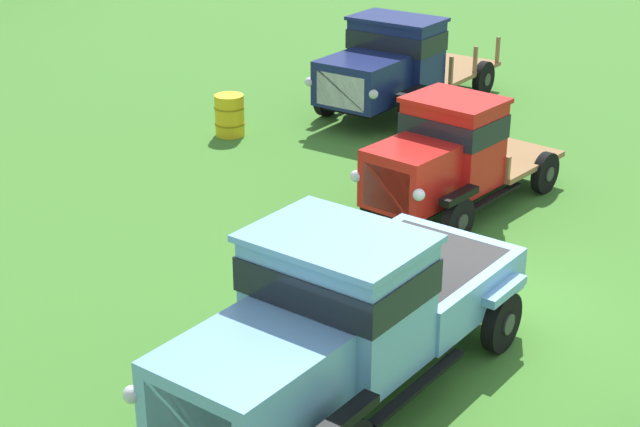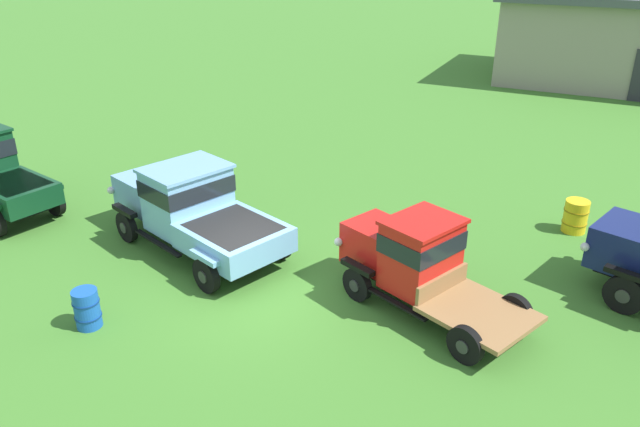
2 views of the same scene
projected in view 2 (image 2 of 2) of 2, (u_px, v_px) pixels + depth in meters
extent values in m
plane|color=#3D7528|center=(259.00, 290.00, 14.28)|extent=(240.00, 240.00, 0.00)
cylinder|color=black|center=(0.00, 175.00, 19.52)|extent=(0.94, 0.38, 0.92)
cylinder|color=#2D2D2D|center=(3.00, 174.00, 19.60)|extent=(0.32, 0.10, 0.32)
cylinder|color=black|center=(54.00, 200.00, 17.78)|extent=(0.94, 0.38, 0.92)
cylinder|color=#2D2D2D|center=(58.00, 199.00, 17.86)|extent=(0.32, 0.10, 0.32)
cube|color=black|center=(19.00, 183.00, 18.81)|extent=(1.67, 0.49, 0.05)
cube|color=#0F381E|center=(16.00, 192.00, 17.17)|extent=(2.48, 2.00, 0.60)
cube|color=black|center=(14.00, 183.00, 17.06)|extent=(2.08, 1.70, 0.06)
cube|color=#0F381E|center=(51.00, 183.00, 17.57)|extent=(1.03, 0.41, 0.12)
cylinder|color=black|center=(127.00, 227.00, 16.32)|extent=(0.84, 0.44, 0.83)
cylinder|color=#2D2D2D|center=(123.00, 228.00, 16.25)|extent=(0.28, 0.12, 0.29)
cylinder|color=black|center=(196.00, 203.00, 17.72)|extent=(0.84, 0.44, 0.83)
cylinder|color=#2D2D2D|center=(199.00, 202.00, 17.78)|extent=(0.28, 0.12, 0.29)
cylinder|color=black|center=(206.00, 275.00, 14.06)|extent=(0.84, 0.44, 0.83)
cylinder|color=#2D2D2D|center=(202.00, 277.00, 13.99)|extent=(0.28, 0.12, 0.29)
cylinder|color=black|center=(279.00, 244.00, 15.46)|extent=(0.84, 0.44, 0.83)
cylinder|color=#2D2D2D|center=(282.00, 242.00, 15.53)|extent=(0.28, 0.12, 0.29)
cube|color=black|center=(196.00, 230.00, 15.98)|extent=(5.20, 2.79, 0.12)
cube|color=#70A3D1|center=(155.00, 192.00, 16.95)|extent=(2.25, 2.05, 0.88)
cube|color=silver|center=(138.00, 185.00, 17.54)|extent=(0.45, 1.16, 0.66)
sphere|color=silver|center=(111.00, 190.00, 16.99)|extent=(0.20, 0.20, 0.20)
sphere|color=silver|center=(163.00, 175.00, 18.04)|extent=(0.20, 0.20, 0.20)
cube|color=black|center=(124.00, 211.00, 16.12)|extent=(0.97, 0.50, 0.12)
cube|color=black|center=(195.00, 188.00, 17.52)|extent=(0.97, 0.50, 0.12)
cube|color=#70A3D1|center=(188.00, 198.00, 15.78)|extent=(1.94, 2.27, 1.52)
cube|color=black|center=(187.00, 185.00, 15.63)|extent=(2.00, 2.33, 0.43)
cube|color=#70A3D1|center=(185.00, 168.00, 15.44)|extent=(2.10, 2.40, 0.08)
cube|color=black|center=(158.00, 243.00, 15.36)|extent=(1.88, 0.77, 0.05)
cube|color=black|center=(227.00, 217.00, 16.73)|extent=(1.88, 0.77, 0.05)
cube|color=#70A3D1|center=(234.00, 237.00, 14.80)|extent=(2.82, 2.65, 0.60)
cube|color=black|center=(233.00, 227.00, 14.68)|extent=(2.38, 2.24, 0.06)
cube|color=#70A3D1|center=(205.00, 257.00, 13.87)|extent=(0.93, 0.49, 0.12)
cube|color=#70A3D1|center=(278.00, 227.00, 15.27)|extent=(0.93, 0.49, 0.12)
cylinder|color=black|center=(357.00, 284.00, 13.77)|extent=(0.78, 0.45, 0.77)
cylinder|color=#2D2D2D|center=(354.00, 286.00, 13.71)|extent=(0.26, 0.13, 0.27)
cylinder|color=black|center=(408.00, 260.00, 14.78)|extent=(0.78, 0.45, 0.77)
cylinder|color=#2D2D2D|center=(410.00, 258.00, 14.84)|extent=(0.26, 0.13, 0.27)
cylinder|color=black|center=(465.00, 345.00, 11.79)|extent=(0.78, 0.45, 0.77)
cylinder|color=#2D2D2D|center=(462.00, 347.00, 11.73)|extent=(0.26, 0.13, 0.27)
cylinder|color=black|center=(515.00, 312.00, 12.80)|extent=(0.78, 0.45, 0.77)
cylinder|color=#2D2D2D|center=(518.00, 310.00, 12.86)|extent=(0.26, 0.13, 0.27)
cube|color=black|center=(430.00, 293.00, 13.31)|extent=(4.16, 2.44, 0.12)
cube|color=red|center=(378.00, 244.00, 14.14)|extent=(1.68, 1.60, 0.99)
cube|color=silver|center=(358.00, 236.00, 14.59)|extent=(0.41, 0.87, 0.74)
sphere|color=silver|center=(338.00, 242.00, 14.19)|extent=(0.20, 0.20, 0.20)
sphere|color=silver|center=(377.00, 226.00, 14.95)|extent=(0.20, 0.20, 0.20)
cube|color=black|center=(358.00, 267.00, 13.58)|extent=(0.90, 0.53, 0.12)
cube|color=black|center=(409.00, 243.00, 14.59)|extent=(0.90, 0.53, 0.12)
cube|color=red|center=(421.00, 255.00, 13.20)|extent=(1.63, 1.80, 1.47)
cube|color=black|center=(422.00, 241.00, 13.06)|extent=(1.68, 1.85, 0.41)
cube|color=red|center=(423.00, 222.00, 12.87)|extent=(1.76, 1.91, 0.08)
cube|color=black|center=(397.00, 303.00, 12.97)|extent=(1.53, 0.75, 0.05)
cube|color=black|center=(446.00, 277.00, 13.96)|extent=(1.53, 0.75, 0.05)
cube|color=olive|center=(479.00, 313.00, 12.42)|extent=(2.51, 2.35, 0.10)
cube|color=olive|center=(442.00, 284.00, 12.97)|extent=(0.69, 1.50, 0.44)
cylinder|color=black|center=(624.00, 295.00, 13.30)|extent=(0.88, 0.43, 0.87)
cylinder|color=#2D2D2D|center=(622.00, 297.00, 13.23)|extent=(0.30, 0.12, 0.30)
cube|color=#141E51|center=(636.00, 247.00, 13.92)|extent=(2.07, 1.98, 0.97)
cube|color=silver|center=(599.00, 238.00, 14.45)|extent=(0.42, 1.18, 0.73)
sphere|color=silver|center=(585.00, 247.00, 13.88)|extent=(0.20, 0.20, 0.20)
sphere|color=silver|center=(612.00, 223.00, 14.97)|extent=(0.20, 0.20, 0.20)
cube|color=black|center=(629.00, 275.00, 13.10)|extent=(1.01, 0.49, 0.12)
cylinder|color=gold|center=(576.00, 216.00, 16.82)|extent=(0.63, 0.63, 0.90)
cylinder|color=#896E0F|center=(577.00, 210.00, 16.75)|extent=(0.66, 0.66, 0.03)
cylinder|color=#896E0F|center=(574.00, 222.00, 16.90)|extent=(0.66, 0.66, 0.03)
cylinder|color=#1951B2|center=(87.00, 309.00, 12.83)|extent=(0.52, 0.52, 0.86)
cylinder|color=navy|center=(86.00, 302.00, 12.76)|extent=(0.55, 0.55, 0.03)
cylinder|color=navy|center=(88.00, 316.00, 12.90)|extent=(0.55, 0.55, 0.03)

